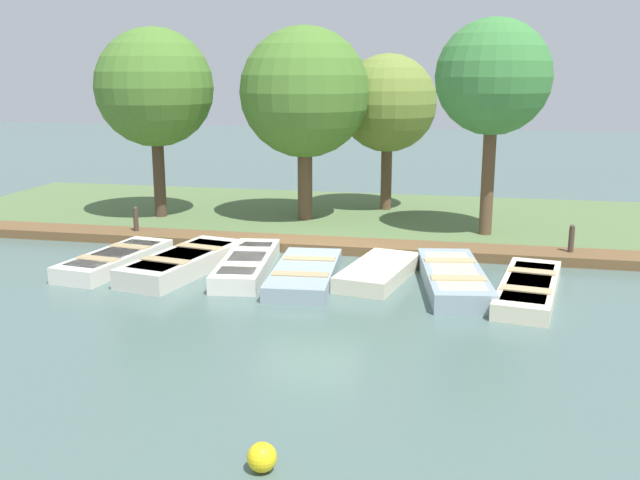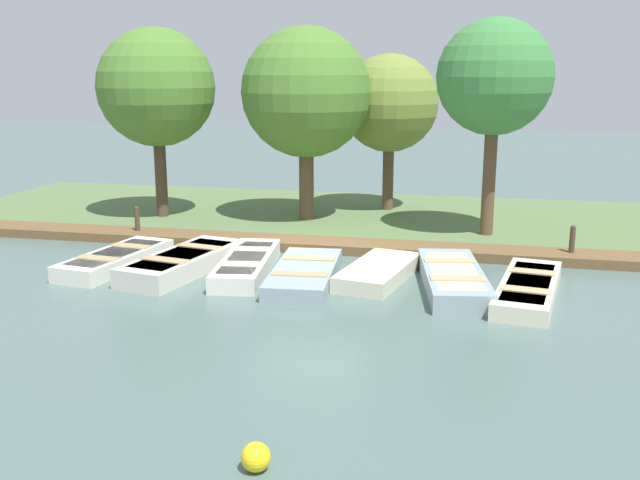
{
  "view_description": "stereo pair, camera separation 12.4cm",
  "coord_description": "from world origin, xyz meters",
  "views": [
    {
      "loc": [
        15.36,
        3.52,
        4.24
      ],
      "look_at": [
        0.5,
        0.38,
        0.65
      ],
      "focal_mm": 40.0,
      "sensor_mm": 36.0,
      "label": 1
    },
    {
      "loc": [
        15.33,
        3.64,
        4.24
      ],
      "look_at": [
        0.5,
        0.38,
        0.65
      ],
      "focal_mm": 40.0,
      "sensor_mm": 36.0,
      "label": 2
    }
  ],
  "objects": [
    {
      "name": "mooring_post_near",
      "position": [
        -1.28,
        -4.86,
        0.44
      ],
      "size": [
        0.13,
        0.13,
        0.87
      ],
      "color": "#47382D",
      "rests_on": "ground_plane"
    },
    {
      "name": "rowboat_0",
      "position": [
        1.39,
        -4.07,
        0.19
      ],
      "size": [
        3.2,
        1.49,
        0.38
      ],
      "rotation": [
        0.0,
        0.0,
        -0.15
      ],
      "color": "silver",
      "rests_on": "ground_plane"
    },
    {
      "name": "rowboat_1",
      "position": [
        1.39,
        -2.46,
        0.22
      ],
      "size": [
        3.52,
        1.81,
        0.44
      ],
      "rotation": [
        0.0,
        0.0,
        -0.2
      ],
      "color": "beige",
      "rests_on": "ground_plane"
    },
    {
      "name": "rowboat_2",
      "position": [
        1.13,
        -1.1,
        0.19
      ],
      "size": [
        3.49,
        1.37,
        0.38
      ],
      "rotation": [
        0.0,
        0.0,
        0.12
      ],
      "color": "silver",
      "rests_on": "ground_plane"
    },
    {
      "name": "mooring_post_far",
      "position": [
        -1.28,
        5.87,
        0.44
      ],
      "size": [
        0.13,
        0.13,
        0.87
      ],
      "color": "#47382D",
      "rests_on": "ground_plane"
    },
    {
      "name": "park_tree_far_left",
      "position": [
        -3.71,
        -5.27,
        3.79
      ],
      "size": [
        3.32,
        3.32,
        5.48
      ],
      "color": "#4C3828",
      "rests_on": "ground_plane"
    },
    {
      "name": "rowboat_3",
      "position": [
        1.47,
        0.27,
        0.16
      ],
      "size": [
        3.32,
        1.48,
        0.33
      ],
      "rotation": [
        0.0,
        0.0,
        0.08
      ],
      "color": "#8C9EA8",
      "rests_on": "ground_plane"
    },
    {
      "name": "park_tree_center",
      "position": [
        -6.17,
        1.05,
        3.31
      ],
      "size": [
        2.9,
        2.9,
        4.79
      ],
      "color": "brown",
      "rests_on": "ground_plane"
    },
    {
      "name": "buoy",
      "position": [
        8.66,
        1.46,
        0.16
      ],
      "size": [
        0.33,
        0.33,
        0.33
      ],
      "color": "yellow",
      "rests_on": "ground_plane"
    },
    {
      "name": "park_tree_left",
      "position": [
        -4.16,
        -1.03,
        3.67
      ],
      "size": [
        3.59,
        3.59,
        5.49
      ],
      "color": "brown",
      "rests_on": "ground_plane"
    },
    {
      "name": "shore_bank",
      "position": [
        -5.0,
        0.0,
        0.06
      ],
      "size": [
        8.0,
        24.0,
        0.12
      ],
      "color": "#567042",
      "rests_on": "ground_plane"
    },
    {
      "name": "dock_walkway",
      "position": [
        -1.21,
        0.0,
        0.11
      ],
      "size": [
        1.03,
        23.89,
        0.23
      ],
      "color": "brown",
      "rests_on": "ground_plane"
    },
    {
      "name": "rowboat_5",
      "position": [
        1.32,
        3.31,
        0.2
      ],
      "size": [
        3.62,
        1.68,
        0.4
      ],
      "rotation": [
        0.0,
        0.0,
        0.16
      ],
      "color": "#8C9EA8",
      "rests_on": "ground_plane"
    },
    {
      "name": "rowboat_4",
      "position": [
        1.06,
        1.76,
        0.17
      ],
      "size": [
        2.83,
        1.6,
        0.35
      ],
      "rotation": [
        0.0,
        0.0,
        -0.2
      ],
      "color": "beige",
      "rests_on": "ground_plane"
    },
    {
      "name": "rowboat_6",
      "position": [
        1.61,
        4.75,
        0.17
      ],
      "size": [
        3.59,
        1.55,
        0.34
      ],
      "rotation": [
        0.0,
        0.0,
        -0.16
      ],
      "color": "beige",
      "rests_on": "ground_plane"
    },
    {
      "name": "ground_plane",
      "position": [
        0.0,
        0.0,
        0.0
      ],
      "size": [
        80.0,
        80.0,
        0.0
      ],
      "primitive_type": "plane",
      "color": "#4C6660"
    },
    {
      "name": "park_tree_right",
      "position": [
        -3.25,
        3.99,
        4.09
      ],
      "size": [
        2.88,
        2.88,
        5.56
      ],
      "color": "brown",
      "rests_on": "ground_plane"
    }
  ]
}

